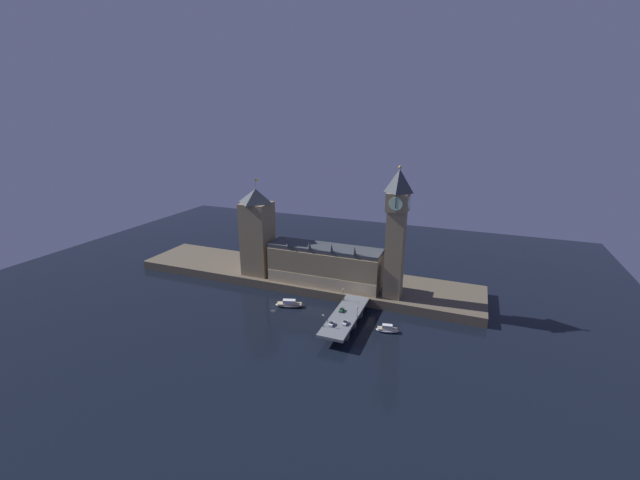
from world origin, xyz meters
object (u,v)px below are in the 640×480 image
victoria_tower (257,232)px  street_lamp_mid (357,310)px  clock_tower (396,231)px  car_northbound_lead (342,310)px  pedestrian_far_rail (344,298)px  street_lamp_near (323,319)px  boat_downstream (387,329)px  car_southbound_lead (345,323)px  street_lamp_far (343,293)px  boat_upstream (289,304)px  car_northbound_trail (332,324)px  pedestrian_near_rail (328,320)px

victoria_tower → street_lamp_mid: (75.04, -34.85, -22.53)m
clock_tower → car_northbound_lead: size_ratio=18.14×
pedestrian_far_rail → street_lamp_near: 30.18m
clock_tower → boat_downstream: 51.14m
car_southbound_lead → pedestrian_far_rail: size_ratio=2.22×
street_lamp_mid → boat_downstream: 17.18m
street_lamp_far → street_lamp_near: bearing=-90.0°
car_southbound_lead → street_lamp_far: street_lamp_far is taller
clock_tower → street_lamp_near: clock_tower is taller
car_southbound_lead → boat_upstream: 42.05m
car_northbound_lead → street_lamp_near: bearing=-100.6°
street_lamp_far → boat_downstream: 31.36m
boat_downstream → car_northbound_trail: bearing=-149.6°
car_northbound_lead → boat_upstream: 33.21m
car_northbound_lead → clock_tower: bearing=54.9°
pedestrian_near_rail → pedestrian_far_rail: (0.00, 25.34, 0.15)m
street_lamp_mid → street_lamp_far: street_lamp_far is taller
car_northbound_lead → street_lamp_mid: bearing=-16.2°
car_northbound_trail → boat_upstream: size_ratio=0.25×
pedestrian_near_rail → boat_upstream: size_ratio=0.10×
victoria_tower → car_southbound_lead: bearing=-31.4°
car_northbound_lead → victoria_tower: bearing=154.0°
street_lamp_near → boat_downstream: street_lamp_near is taller
street_lamp_mid → boat_upstream: bearing=168.6°
car_northbound_lead → car_southbound_lead: 12.87m
car_southbound_lead → boat_upstream: size_ratio=0.26×
boat_upstream → street_lamp_far: bearing=12.4°
street_lamp_near → pedestrian_near_rail: bearing=85.1°
street_lamp_mid → car_northbound_lead: bearing=163.8°
car_northbound_lead → street_lamp_mid: 9.78m
car_southbound_lead → pedestrian_far_rail: (-8.56, 24.26, 0.27)m
street_lamp_near → boat_upstream: size_ratio=0.39×
car_northbound_trail → street_lamp_near: (-3.25, -2.49, 3.19)m
pedestrian_far_rail → street_lamp_far: bearing=-123.7°
car_northbound_trail → street_lamp_mid: bearing=53.8°
pedestrian_near_rail → street_lamp_near: (-0.40, -4.70, 3.08)m
pedestrian_far_rail → street_lamp_near: bearing=-90.8°
victoria_tower → car_northbound_lead: victoria_tower is taller
clock_tower → boat_downstream: clock_tower is taller
clock_tower → car_northbound_trail: 59.92m
street_lamp_near → street_lamp_mid: bearing=50.3°
pedestrian_near_rail → street_lamp_far: bearing=90.9°
street_lamp_far → boat_upstream: (-29.01, -6.39, -9.01)m
victoria_tower → street_lamp_near: bearing=-38.3°
street_lamp_near → car_northbound_trail: bearing=37.5°
pedestrian_far_rail → street_lamp_mid: bearing=-52.4°
street_lamp_mid → car_southbound_lead: bearing=-110.0°
street_lamp_far → street_lamp_mid: bearing=-50.3°
car_northbound_trail → street_lamp_mid: street_lamp_mid is taller
pedestrian_far_rail → boat_downstream: (26.67, -13.56, -5.75)m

